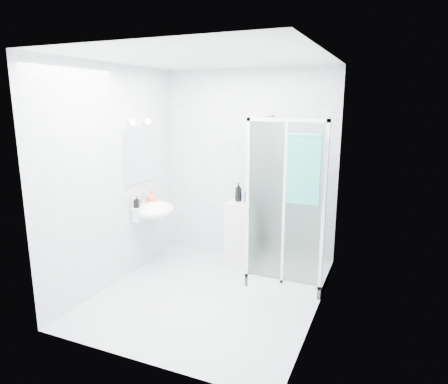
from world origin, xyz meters
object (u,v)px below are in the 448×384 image
at_px(wall_basin, 154,210).
at_px(hand_towel, 304,168).
at_px(soap_dispenser_orange, 151,196).
at_px(storage_cabinet, 242,233).
at_px(shower_enclosure, 284,245).
at_px(shampoo_bottle_b, 249,194).
at_px(shampoo_bottle_a, 238,192).
at_px(soap_dispenser_black, 137,202).

relative_size(wall_basin, hand_towel, 0.74).
bearing_deg(soap_dispenser_orange, storage_cabinet, 22.57).
height_order(shower_enclosure, storage_cabinet, shower_enclosure).
xyz_separation_m(wall_basin, storage_cabinet, (1.01, 0.57, -0.36)).
bearing_deg(shampoo_bottle_b, wall_basin, -151.84).
bearing_deg(hand_towel, wall_basin, 177.49).
bearing_deg(soap_dispenser_orange, shower_enclosure, 6.74).
bearing_deg(storage_cabinet, shampoo_bottle_b, 12.53).
bearing_deg(hand_towel, storage_cabinet, 144.81).
distance_m(storage_cabinet, hand_towel, 1.55).
bearing_deg(wall_basin, hand_towel, -2.51).
height_order(shampoo_bottle_a, soap_dispenser_orange, shampoo_bottle_a).
height_order(wall_basin, hand_towel, hand_towel).
height_order(shampoo_bottle_a, soap_dispenser_black, shampoo_bottle_a).
distance_m(hand_towel, shampoo_bottle_a, 1.29).
height_order(shower_enclosure, hand_towel, shower_enclosure).
bearing_deg(shampoo_bottle_a, soap_dispenser_black, -144.41).
bearing_deg(hand_towel, soap_dispenser_black, -177.09).
xyz_separation_m(shower_enclosure, storage_cabinet, (-0.64, 0.26, -0.01)).
xyz_separation_m(wall_basin, soap_dispenser_orange, (-0.10, 0.11, 0.15)).
xyz_separation_m(shampoo_bottle_b, soap_dispenser_black, (-1.22, -0.78, -0.05)).
bearing_deg(wall_basin, soap_dispenser_orange, 134.08).
relative_size(hand_towel, shampoo_bottle_b, 3.54).
xyz_separation_m(shower_enclosure, shampoo_bottle_a, (-0.70, 0.26, 0.56)).
height_order(wall_basin, storage_cabinet, wall_basin).
xyz_separation_m(shower_enclosure, soap_dispenser_orange, (-1.76, -0.21, 0.50)).
distance_m(shampoo_bottle_a, soap_dispenser_black, 1.32).
relative_size(storage_cabinet, soap_dispenser_orange, 5.22).
xyz_separation_m(hand_towel, soap_dispenser_black, (-2.07, -0.10, -0.55)).
distance_m(wall_basin, shampoo_bottle_b, 1.26).
bearing_deg(shower_enclosure, shampoo_bottle_b, 154.11).
bearing_deg(shampoo_bottle_b, soap_dispenser_orange, -158.26).
distance_m(shower_enclosure, storage_cabinet, 0.69).
xyz_separation_m(hand_towel, shampoo_bottle_b, (-0.85, 0.67, -0.51)).
distance_m(wall_basin, shampoo_bottle_a, 1.13).
bearing_deg(shampoo_bottle_a, soap_dispenser_orange, -155.93).
distance_m(wall_basin, hand_towel, 2.06).
bearing_deg(soap_dispenser_black, soap_dispenser_orange, 86.28).
bearing_deg(wall_basin, soap_dispenser_black, -123.14).
relative_size(shampoo_bottle_b, soap_dispenser_orange, 1.27).
bearing_deg(soap_dispenser_black, wall_basin, 56.86).
distance_m(hand_towel, shampoo_bottle_b, 1.19).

